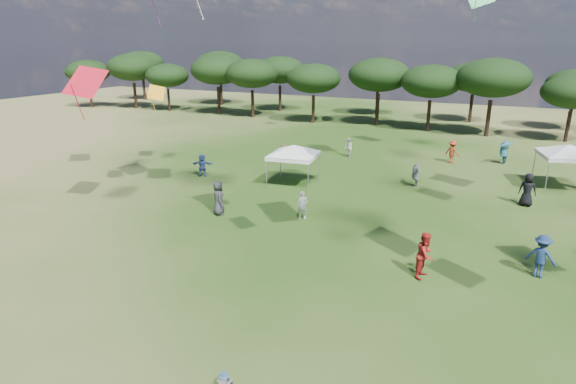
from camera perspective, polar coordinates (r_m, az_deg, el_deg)
name	(u,v)px	position (r m, az deg, el deg)	size (l,w,h in m)	color
tree_line	(486,78)	(54.76, 22.41, 12.38)	(108.78, 17.63, 7.77)	black
tent_left	(294,147)	(31.25, 0.67, 5.38)	(5.90, 5.90, 2.97)	gray
tent_right	(570,146)	(35.05, 30.41, 4.67)	(6.15, 6.15, 3.20)	gray
toddler	(224,383)	(14.13, -7.55, -21.48)	(0.40, 0.44, 0.58)	#151C30
festival_crowd	(437,178)	(31.53, 17.24, 1.58)	(30.20, 23.43, 1.93)	#313035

